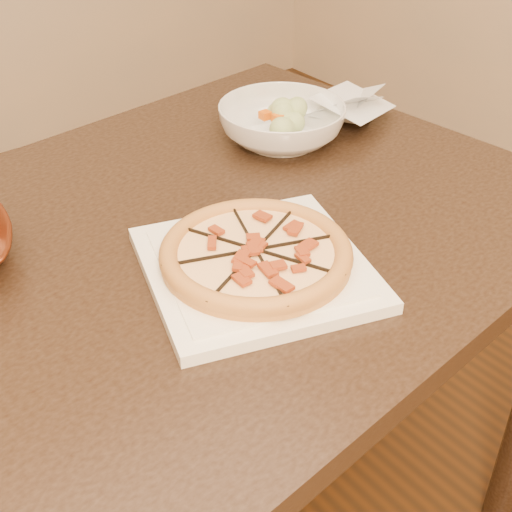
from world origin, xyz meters
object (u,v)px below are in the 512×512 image
at_px(dining_table, 151,310).
at_px(plate, 256,268).
at_px(pizza, 256,254).
at_px(salad_bowl, 282,124).

height_order(dining_table, plate, plate).
height_order(pizza, salad_bowl, salad_bowl).
bearing_deg(plate, dining_table, 123.59).
distance_m(plate, pizza, 0.02).
xyz_separation_m(dining_table, salad_bowl, (0.38, 0.15, 0.14)).
bearing_deg(salad_bowl, plate, -134.83).
bearing_deg(pizza, dining_table, 123.58).
bearing_deg(plate, salad_bowl, 45.17).
relative_size(dining_table, plate, 3.85).
relative_size(dining_table, pizza, 5.40).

